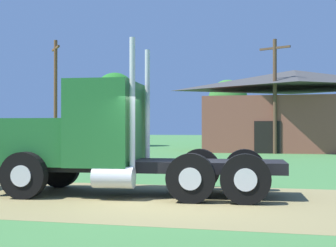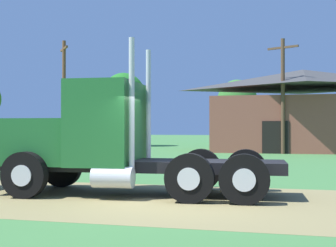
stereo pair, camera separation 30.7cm
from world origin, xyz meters
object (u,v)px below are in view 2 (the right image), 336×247
(truck_foreground_white, at_px, (100,142))
(utility_pole_near, at_px, (64,93))
(utility_pole_far, at_px, (283,92))
(shed_building, at_px, (303,112))

(truck_foreground_white, relative_size, utility_pole_near, 0.95)
(utility_pole_near, distance_m, utility_pole_far, 15.73)
(shed_building, bearing_deg, truck_foreground_white, -103.69)
(shed_building, xyz_separation_m, utility_pole_far, (-1.43, -4.07, 1.17))
(shed_building, bearing_deg, utility_pole_far, -109.33)
(truck_foreground_white, distance_m, shed_building, 25.42)
(truck_foreground_white, bearing_deg, shed_building, 76.31)
(utility_pole_far, bearing_deg, truck_foreground_white, -102.54)
(shed_building, bearing_deg, utility_pole_near, -164.80)
(shed_building, relative_size, utility_pole_near, 1.65)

